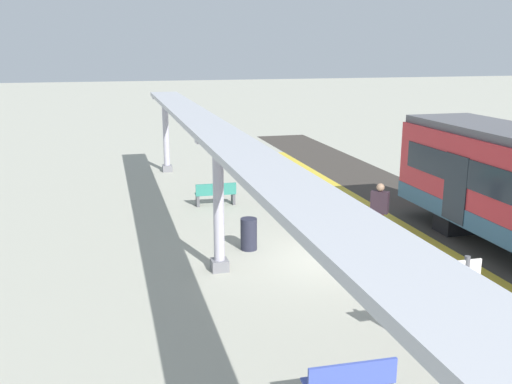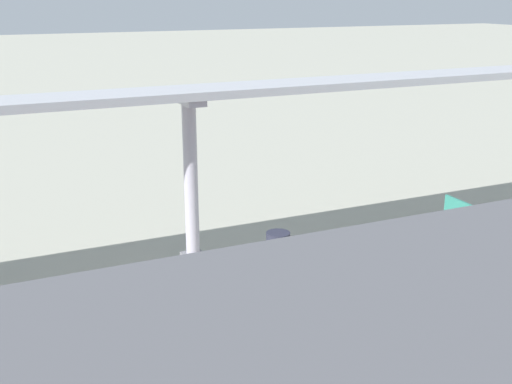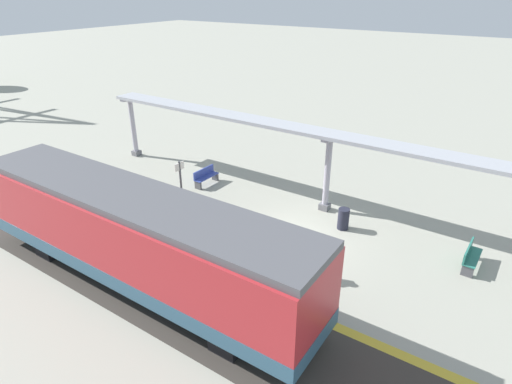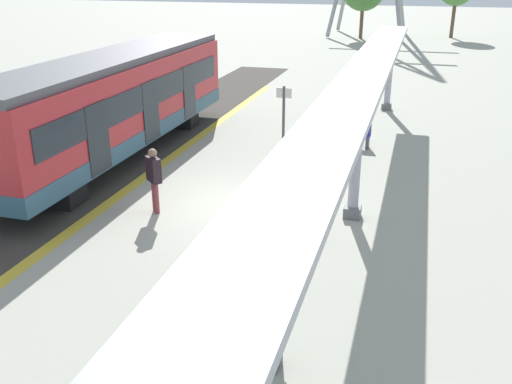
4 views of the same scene
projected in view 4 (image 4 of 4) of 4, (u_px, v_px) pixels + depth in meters
ground_plane at (237, 204)px, 15.85m from camera, size 176.00×176.00×0.00m
tactile_edge_strip at (124, 192)px, 16.74m from camera, size 0.35×32.60×0.01m
trackbed at (72, 186)px, 17.20m from camera, size 3.20×44.60×0.01m
train_near_carriage at (115, 105)px, 19.19m from camera, size 2.65×13.39×3.48m
canopy_pillar_second at (356, 152)px, 14.40m from camera, size 1.10×0.44×3.54m
canopy_pillar_third at (390, 71)px, 25.64m from camera, size 1.10×0.44×3.54m
canopy_beam at (361, 81)px, 13.61m from camera, size 1.20×26.24×0.16m
bench_near_end at (240, 335)px, 9.51m from camera, size 1.51×0.49×0.86m
bench_mid_platform at (350, 134)px, 20.82m from camera, size 1.51×0.48×0.86m
trash_bin at (300, 217)px, 13.94m from camera, size 0.48×0.48×0.94m
platform_info_sign at (284, 110)px, 20.62m from camera, size 0.56×0.10×2.20m
passenger_waiting_near_edge at (154, 173)px, 14.94m from camera, size 0.54×0.51×1.79m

